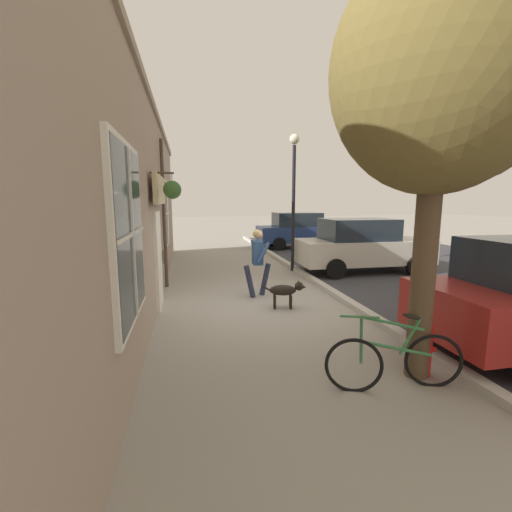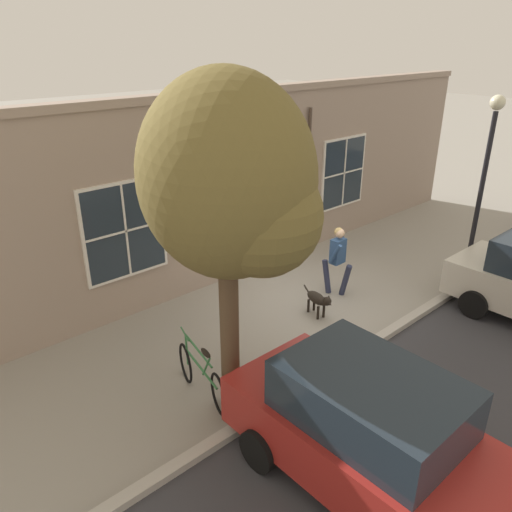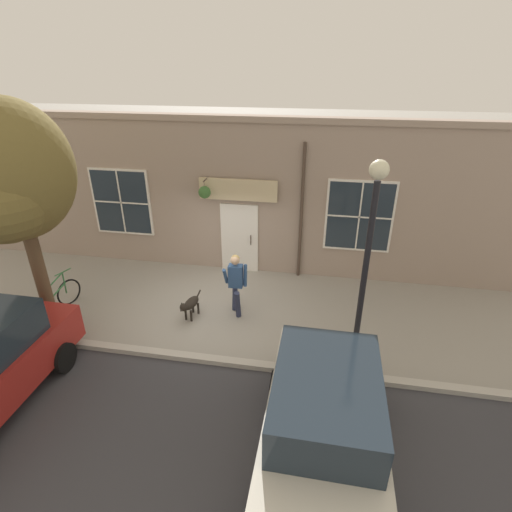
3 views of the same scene
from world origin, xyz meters
TOP-DOWN VIEW (x-y plane):
  - ground_plane at (0.00, 0.00)m, footprint 90.00×90.00m
  - storefront_facade at (-2.34, 0.01)m, footprint 0.95×18.00m
  - pedestrian_walking at (0.13, 0.69)m, footprint 0.71×0.55m
  - dog_on_leash at (0.53, -0.38)m, footprint 0.98×0.37m
  - street_tree_by_curb at (1.54, -3.51)m, footprint 2.68×2.33m
  - leaning_bicycle at (0.93, -3.77)m, footprint 1.72×0.35m
  - parked_car_nearest_curb at (4.00, -3.25)m, footprint 4.31×1.96m
  - street_lamp at (1.89, 3.47)m, footprint 0.32×0.32m
  - fire_hydrant at (1.53, -3.53)m, footprint 0.34×0.20m

SIDE VIEW (x-z plane):
  - ground_plane at x=0.00m, z-range 0.00..0.00m
  - leaning_bicycle at x=0.93m, z-range -0.13..0.88m
  - fire_hydrant at x=1.53m, z-range 0.01..0.78m
  - dog_on_leash at x=0.53m, z-range 0.09..0.71m
  - parked_car_nearest_curb at x=4.00m, z-range 0.00..1.75m
  - pedestrian_walking at x=0.13m, z-range 0.16..1.81m
  - storefront_facade at x=-2.34m, z-range 0.01..4.49m
  - street_lamp at x=1.89m, z-range 0.72..5.13m
  - street_tree_by_curb at x=1.54m, z-range 1.07..6.30m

